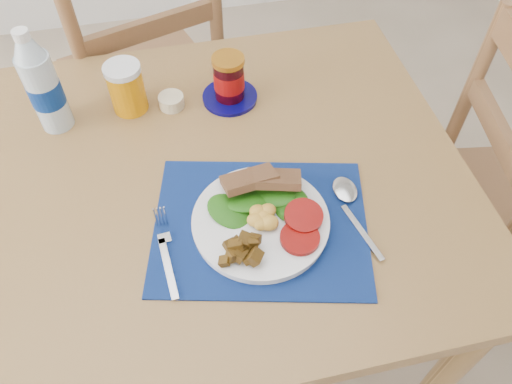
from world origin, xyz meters
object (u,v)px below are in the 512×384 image
Objects in this scene: chair_far at (143,53)px; water_bottle at (43,87)px; breakfast_plate at (258,221)px; jam_on_saucer at (229,81)px; juice_glass at (127,89)px.

chair_far reaches higher than water_bottle.
breakfast_plate is 0.53m from water_bottle.
breakfast_plate is at bearing -92.23° from jam_on_saucer.
jam_on_saucer is at bearing 88.31° from breakfast_plate.
jam_on_saucer is at bearing 96.95° from chair_far.
chair_far is 4.73× the size of breakfast_plate.
water_bottle is 0.39m from jam_on_saucer.
chair_far reaches higher than breakfast_plate.
chair_far is at bearing 65.16° from water_bottle.
water_bottle is at bearing 47.30° from chair_far.
breakfast_plate is 0.45m from juice_glass.
juice_glass is at bearing 175.23° from jam_on_saucer.
juice_glass reaches higher than breakfast_plate.
jam_on_saucer is (0.39, -0.00, -0.05)m from water_bottle.
water_bottle is 0.17m from juice_glass.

